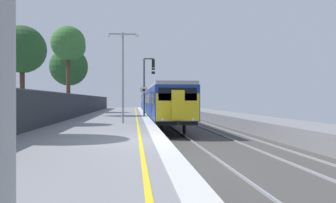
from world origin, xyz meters
TOP-DOWN VIEW (x-y plane):
  - ground at (2.64, 0.00)m, footprint 17.40×110.00m
  - commuter_train_at_platform at (2.10, 28.90)m, footprint 2.83×41.25m
  - signal_gantry at (0.61, 19.48)m, footprint 1.10×0.24m
  - speed_limit_sign at (0.25, 16.60)m, footprint 0.59×0.08m
  - platform_lamp_mid at (-1.28, 9.55)m, footprint 2.00×0.20m
  - background_tree_left at (-6.66, 20.80)m, footprint 3.32×3.30m
  - background_tree_centre at (-8.37, 29.25)m, footprint 4.50×4.50m
  - background_tree_back at (-7.50, 9.43)m, footprint 2.91×2.91m

SIDE VIEW (x-z plane):
  - ground at x=2.64m, z-range -1.21..0.00m
  - commuter_train_at_platform at x=2.10m, z-range -0.64..3.17m
  - speed_limit_sign at x=0.25m, z-range 0.36..2.97m
  - signal_gantry at x=0.61m, z-range 0.65..6.01m
  - platform_lamp_mid at x=-1.28m, z-range 0.51..6.25m
  - background_tree_back at x=-7.50m, z-range 1.47..7.51m
  - background_tree_centre at x=-8.37m, z-range 1.43..9.10m
  - background_tree_left at x=-6.66m, z-range 2.43..10.91m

